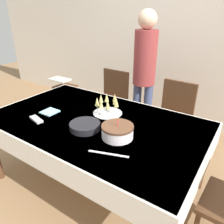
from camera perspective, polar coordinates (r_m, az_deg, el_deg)
The scene contains 14 objects.
ground_plane at distance 2.49m, azimuth -3.88°, elevation -17.76°, with size 12.00×12.00×0.00m, color #93704C.
wall_back at distance 3.53m, azimuth 15.71°, elevation 18.82°, with size 8.00×0.05×2.70m.
dining_table at distance 2.10m, azimuth -4.41°, elevation -4.51°, with size 2.01×1.22×0.76m.
dining_chair_far_left at distance 3.07m, azimuth -0.15°, elevation 2.64°, with size 0.43×0.43×0.94m.
dining_chair_far_right at distance 2.72m, azimuth 15.63°, elevation -1.53°, with size 0.44×0.44×0.94m.
birthday_cake at distance 1.75m, azimuth 1.44°, elevation -5.08°, with size 0.26×0.26×0.18m.
champagne_tray at distance 2.13m, azimuth -1.18°, elevation 1.97°, with size 0.29×0.29×0.18m.
plate_stack_main at distance 1.90m, azimuth -7.08°, elevation -3.66°, with size 0.27×0.27×0.06m.
cake_knife at distance 1.59m, azimuth -0.95°, elevation -10.88°, with size 0.29×0.11×0.00m.
fork_pile at distance 2.15m, azimuth -19.17°, elevation -1.83°, with size 0.18×0.10×0.02m.
napkin_pile at distance 2.28m, azimuth -15.95°, elevation 0.04°, with size 0.15×0.15×0.01m.
person_standing at distance 2.80m, azimuth 8.48°, elevation 11.37°, with size 0.28×0.28×1.71m.
high_chair at distance 3.66m, azimuth -12.26°, elevation 5.35°, with size 0.33×0.35×0.71m.
gift_bag at distance 3.43m, azimuth -21.14°, elevation -3.18°, with size 0.28×0.17×0.31m.
Camera 1 is at (1.15, -1.41, 1.70)m, focal length 35.00 mm.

